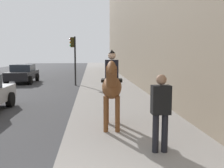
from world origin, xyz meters
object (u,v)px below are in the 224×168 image
car_mid_lane (23,73)px  traffic_light_near_curb (74,53)px  pedestrian_greeting (161,108)px  mounted_horse_near (112,86)px

car_mid_lane → traffic_light_near_curb: traffic_light_near_curb is taller
pedestrian_greeting → car_mid_lane: size_ratio=0.43×
mounted_horse_near → car_mid_lane: size_ratio=0.57×
pedestrian_greeting → traffic_light_near_curb: size_ratio=0.49×
mounted_horse_near → traffic_light_near_curb: bearing=-165.6°
pedestrian_greeting → traffic_light_near_curb: 13.26m
pedestrian_greeting → mounted_horse_near: bearing=25.6°
traffic_light_near_curb → pedestrian_greeting: bearing=-168.3°
mounted_horse_near → traffic_light_near_curb: (11.03, 1.78, 0.98)m
car_mid_lane → traffic_light_near_curb: size_ratio=1.14×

